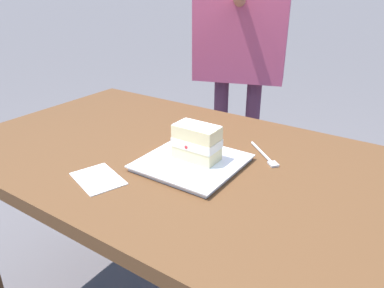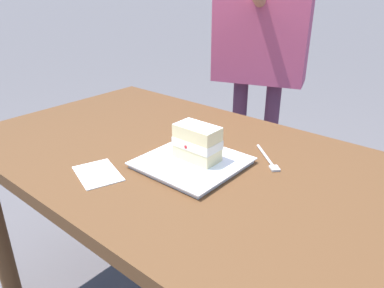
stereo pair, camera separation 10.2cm
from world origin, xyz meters
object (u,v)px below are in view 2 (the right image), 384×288
object	(u,v)px
paper_napkin	(98,174)
cake_slice	(197,142)
dessert_plate	(192,163)
dessert_fork	(268,159)
patio_table	(206,192)
diner_person	(262,26)

from	to	relation	value
paper_napkin	cake_slice	bearing A→B (deg)	53.21
dessert_plate	paper_napkin	bearing A→B (deg)	-128.29
dessert_fork	paper_napkin	world-z (taller)	dessert_fork
patio_table	dessert_fork	size ratio (longest dim) A/B	11.70
dessert_fork	cake_slice	bearing A→B (deg)	-134.03
dessert_plate	cake_slice	xyz separation A→B (m)	(0.00, 0.02, 0.06)
dessert_plate	dessert_fork	size ratio (longest dim) A/B	1.95
paper_napkin	diner_person	xyz separation A→B (m)	(-0.12, 1.04, 0.29)
patio_table	dessert_plate	distance (m)	0.11
paper_napkin	diner_person	distance (m)	1.08
cake_slice	diner_person	size ratio (longest dim) A/B	0.08
paper_napkin	diner_person	size ratio (longest dim) A/B	0.11
cake_slice	dessert_fork	bearing A→B (deg)	45.97
patio_table	diner_person	world-z (taller)	diner_person
dessert_fork	diner_person	distance (m)	0.84
cake_slice	paper_napkin	bearing A→B (deg)	-126.79
cake_slice	paper_napkin	size ratio (longest dim) A/B	0.75
diner_person	dessert_plate	bearing A→B (deg)	-71.04
patio_table	paper_napkin	xyz separation A→B (m)	(-0.19, -0.24, 0.10)
diner_person	patio_table	bearing A→B (deg)	-68.71
dessert_fork	paper_napkin	distance (m)	0.49
patio_table	cake_slice	xyz separation A→B (m)	(-0.02, -0.02, 0.16)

